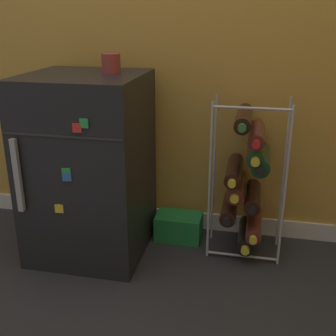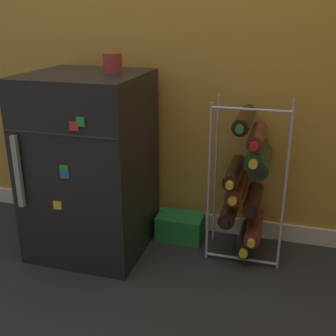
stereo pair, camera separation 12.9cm
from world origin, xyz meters
TOP-DOWN VIEW (x-y plane):
  - ground_plane at (0.00, 0.00)m, footprint 14.00×14.00m
  - mini_fridge at (-0.42, 0.23)m, footprint 0.51×0.52m
  - wine_rack at (0.29, 0.35)m, footprint 0.34×0.33m
  - soda_box at (-0.03, 0.40)m, footprint 0.23×0.15m
  - fridge_top_cup at (-0.31, 0.29)m, footprint 0.08×0.08m

SIDE VIEW (x-z plane):
  - ground_plane at x=0.00m, z-range 0.00..0.00m
  - soda_box at x=-0.03m, z-range 0.00..0.13m
  - wine_rack at x=0.29m, z-range 0.00..0.74m
  - mini_fridge at x=-0.42m, z-range 0.00..0.84m
  - fridge_top_cup at x=-0.31m, z-range 0.84..0.92m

